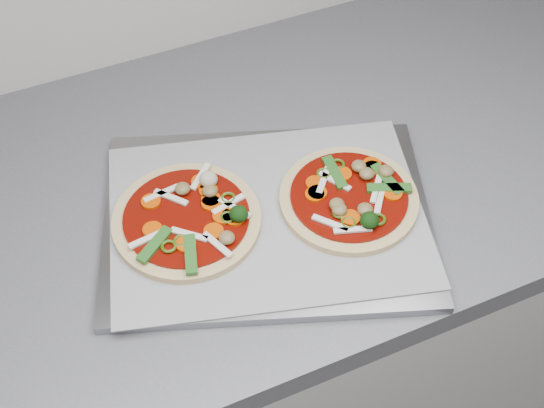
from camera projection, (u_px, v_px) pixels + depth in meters
name	position (u px, v px, depth m)	size (l,w,h in m)	color
base_cabinet	(305.00, 328.00, 1.42)	(3.60, 0.60, 0.86)	silver
countertop	(316.00, 163.00, 1.07)	(3.60, 0.60, 0.04)	slate
baking_tray	(267.00, 218.00, 0.97)	(0.42, 0.31, 0.01)	gray
parchment	(267.00, 215.00, 0.97)	(0.40, 0.29, 0.00)	gray
pizza_left	(190.00, 218.00, 0.95)	(0.22, 0.22, 0.03)	#DDC47D
pizza_right	(350.00, 197.00, 0.97)	(0.19, 0.19, 0.03)	#DDC47D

